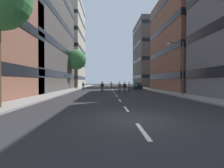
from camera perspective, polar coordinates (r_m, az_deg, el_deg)
The scene contains 19 objects.
ground_plane at distance 36.65m, azimuth -0.02°, elevation -1.92°, with size 170.48×170.48×0.00m, color #28282B.
sidewalk_left at distance 40.77m, azimuth -12.03°, elevation -1.55°, with size 2.62×78.14×0.14m, color gray.
sidewalk_right at distance 41.33m, azimuth 11.44°, elevation -1.51°, with size 2.62×78.14×0.14m, color gray.
lane_markings at distance 38.73m, azimuth -0.14°, elevation -1.76°, with size 0.16×67.20×0.01m.
building_left_mid at distance 37.18m, azimuth -26.93°, elevation 13.92°, with size 13.75×23.51×20.31m.
building_left_far at distance 63.26m, azimuth -16.35°, elevation 12.86°, with size 13.75×18.01×29.67m.
building_right_mid at distance 38.19m, azimuth 26.39°, elevation 12.27°, with size 13.75×16.95×18.62m.
building_right_far at distance 63.33m, azimuth 14.43°, elevation 9.56°, with size 13.75×16.73×22.49m.
parked_car_near at distance 39.55m, azimuth 8.34°, elevation -0.70°, with size 1.82×4.40×1.52m.
street_tree_near at distance 41.33m, azimuth -11.99°, elevation 7.97°, with size 4.72×4.72×9.14m.
streetlamp_right at distance 22.42m, azimuth 21.93°, elevation 6.77°, with size 2.13×0.30×6.50m.
skater_0 at distance 41.69m, azimuth -0.22°, elevation -0.21°, with size 0.55×0.92×1.78m.
skater_1 at distance 31.80m, azimuth -3.21°, elevation -0.58°, with size 0.56×0.92×1.78m.
skater_2 at distance 25.09m, azimuth 4.29°, elevation -1.00°, with size 0.54×0.90×1.78m.
skater_3 at distance 32.61m, azimuth 8.08°, elevation -0.55°, with size 0.53×0.90×1.78m.
skater_4 at distance 29.42m, azimuth -3.44°, elevation -0.65°, with size 0.57×0.92×1.78m.
skater_5 at distance 26.83m, azimuth 2.54°, elevation -0.80°, with size 0.55×0.92×1.78m.
skater_6 at distance 29.31m, azimuth 5.82°, elevation -0.66°, with size 0.55×0.91×1.78m.
skater_7 at distance 34.23m, azimuth -9.65°, elevation -0.48°, with size 0.55×0.91×1.78m.
Camera 1 is at (-1.36, -8.17, 1.84)m, focal length 27.16 mm.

